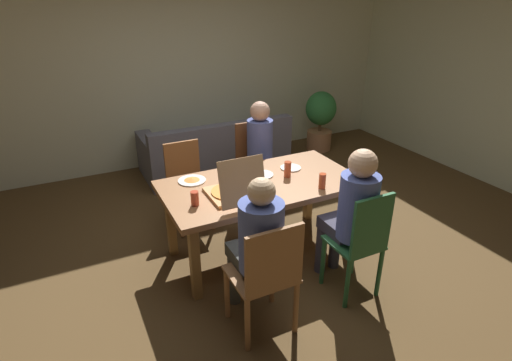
{
  "coord_description": "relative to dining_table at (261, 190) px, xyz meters",
  "views": [
    {
      "loc": [
        -1.54,
        -3.0,
        2.35
      ],
      "look_at": [
        0.0,
        0.1,
        0.73
      ],
      "focal_mm": 28.69,
      "sensor_mm": 36.0,
      "label": 1
    }
  ],
  "objects": [
    {
      "name": "dining_table",
      "position": [
        0.0,
        0.0,
        0.0
      ],
      "size": [
        1.79,
        0.95,
        0.76
      ],
      "color": "#96623B",
      "rests_on": "ground"
    },
    {
      "name": "person_0",
      "position": [
        -0.44,
        -0.8,
        0.05
      ],
      "size": [
        0.32,
        0.53,
        1.24
      ],
      "color": "#42443E",
      "rests_on": "ground"
    },
    {
      "name": "chair_1",
      "position": [
        0.43,
        -0.92,
        -0.13
      ],
      "size": [
        0.38,
        0.39,
        0.97
      ],
      "color": "#276136",
      "rests_on": "ground"
    },
    {
      "name": "person_1",
      "position": [
        0.43,
        -0.78,
        0.08
      ],
      "size": [
        0.31,
        0.53,
        1.29
      ],
      "color": "#3B3847",
      "rests_on": "ground"
    },
    {
      "name": "drinking_glass_1",
      "position": [
        0.43,
        -0.35,
        0.15
      ],
      "size": [
        0.06,
        0.06,
        0.14
      ],
      "primitive_type": "cylinder",
      "color": "#BB4826",
      "rests_on": "dining_table"
    },
    {
      "name": "drinking_glass_0",
      "position": [
        0.28,
        0.0,
        0.16
      ],
      "size": [
        0.06,
        0.06,
        0.15
      ],
      "primitive_type": "cylinder",
      "color": "#B54729",
      "rests_on": "dining_table"
    },
    {
      "name": "plate_0",
      "position": [
        0.08,
        0.13,
        0.09
      ],
      "size": [
        0.22,
        0.22,
        0.01
      ],
      "color": "white",
      "rests_on": "dining_table"
    },
    {
      "name": "potted_plant",
      "position": [
        2.15,
        2.14,
        -0.15
      ],
      "size": [
        0.48,
        0.48,
        0.93
      ],
      "color": "#B0774E",
      "rests_on": "ground"
    },
    {
      "name": "back_wall",
      "position": [
        0.0,
        2.74,
        0.8
      ],
      "size": [
        6.99,
        0.12,
        2.95
      ],
      "primitive_type": "cube",
      "color": "beige",
      "rests_on": "ground"
    },
    {
      "name": "chair_2",
      "position": [
        0.43,
        0.95,
        -0.13
      ],
      "size": [
        0.45,
        0.41,
        0.99
      ],
      "color": "brown",
      "rests_on": "ground"
    },
    {
      "name": "drinking_glass_2",
      "position": [
        -0.68,
        -0.15,
        0.14
      ],
      "size": [
        0.07,
        0.07,
        0.12
      ],
      "primitive_type": "cylinder",
      "color": "#B9452E",
      "rests_on": "dining_table"
    },
    {
      "name": "pizza_box_0",
      "position": [
        -0.34,
        -0.15,
        0.14
      ],
      "size": [
        0.39,
        0.48,
        0.41
      ],
      "color": "tan",
      "rests_on": "dining_table"
    },
    {
      "name": "person_2",
      "position": [
        0.43,
        0.8,
        0.07
      ],
      "size": [
        0.29,
        0.51,
        1.26
      ],
      "color": "#343442",
      "rests_on": "ground"
    },
    {
      "name": "plate_1",
      "position": [
        0.41,
        0.16,
        0.09
      ],
      "size": [
        0.2,
        0.2,
        0.01
      ],
      "color": "white",
      "rests_on": "dining_table"
    },
    {
      "name": "chair_0",
      "position": [
        -0.44,
        -0.95,
        -0.14
      ],
      "size": [
        0.45,
        0.43,
        0.96
      ],
      "color": "#93643C",
      "rests_on": "ground"
    },
    {
      "name": "chair_3",
      "position": [
        -0.44,
        0.89,
        -0.16
      ],
      "size": [
        0.4,
        0.45,
        0.89
      ],
      "color": "brown",
      "rests_on": "ground"
    },
    {
      "name": "couch",
      "position": [
        0.35,
        2.09,
        -0.4
      ],
      "size": [
        1.99,
        0.92,
        0.77
      ],
      "color": "slate",
      "rests_on": "ground"
    },
    {
      "name": "ground_plane",
      "position": [
        0.0,
        0.0,
        -0.67
      ],
      "size": [
        20.0,
        20.0,
        0.0
      ],
      "primitive_type": "plane",
      "color": "brown"
    },
    {
      "name": "side_wall_right",
      "position": [
        3.5,
        0.82,
        0.8
      ],
      "size": [
        0.12,
        4.65,
        2.95
      ],
      "primitive_type": "cube",
      "color": "beige",
      "rests_on": "ground"
    },
    {
      "name": "plate_2",
      "position": [
        -0.56,
        0.3,
        0.09
      ],
      "size": [
        0.26,
        0.26,
        0.03
      ],
      "color": "white",
      "rests_on": "dining_table"
    }
  ]
}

